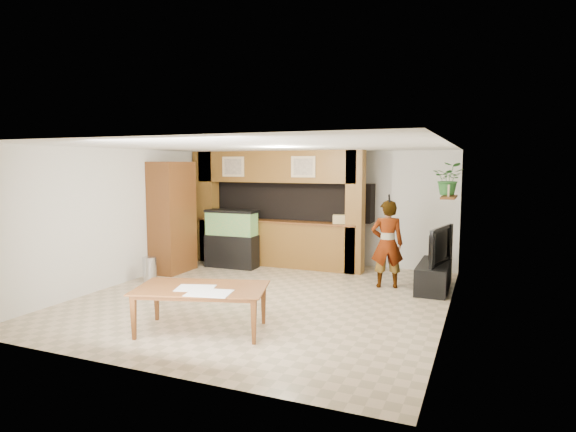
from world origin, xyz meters
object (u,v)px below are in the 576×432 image
at_px(television, 435,245).
at_px(dining_table, 201,310).
at_px(aquarium, 232,239).
at_px(person, 387,244).
at_px(pantry_cabinet, 172,217).

relative_size(television, dining_table, 0.67).
bearing_deg(aquarium, person, -8.61).
bearing_deg(pantry_cabinet, dining_table, -48.81).
relative_size(pantry_cabinet, aquarium, 1.82).
xyz_separation_m(pantry_cabinet, person, (4.51, 0.42, -0.35)).
bearing_deg(dining_table, pantry_cabinet, 114.51).
bearing_deg(dining_table, aquarium, 96.72).
height_order(aquarium, dining_table, aquarium).
xyz_separation_m(aquarium, television, (4.39, -0.25, 0.20)).
bearing_deg(television, person, 115.40).
relative_size(aquarium, dining_table, 0.73).
relative_size(aquarium, person, 0.79).
bearing_deg(person, aquarium, -23.94).
bearing_deg(television, pantry_cabinet, 108.65).
distance_m(pantry_cabinet, television, 5.40).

